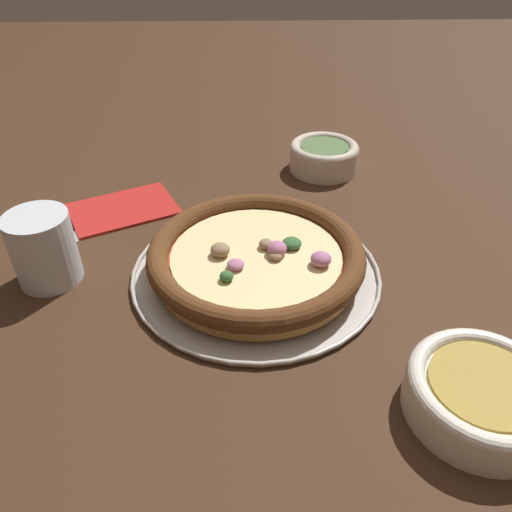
{
  "coord_description": "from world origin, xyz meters",
  "views": [
    {
      "loc": [
        0.01,
        0.49,
        0.39
      ],
      "look_at": [
        0.0,
        0.0,
        0.03
      ],
      "focal_mm": 35.0,
      "sensor_mm": 36.0,
      "label": 1
    }
  ],
  "objects_px": {
    "fork": "(95,223)",
    "bowl_far": "(324,155)",
    "pizza": "(256,257)",
    "napkin": "(123,208)",
    "bowl_near": "(482,394)",
    "pizza_tray": "(256,272)",
    "drinking_cup": "(43,249)"
  },
  "relations": [
    {
      "from": "bowl_near",
      "to": "napkin",
      "type": "relative_size",
      "value": 0.75
    },
    {
      "from": "pizza_tray",
      "to": "napkin",
      "type": "xyz_separation_m",
      "value": [
        0.2,
        -0.16,
        -0.0
      ]
    },
    {
      "from": "bowl_near",
      "to": "bowl_far",
      "type": "xyz_separation_m",
      "value": [
        0.08,
        -0.5,
        0.0
      ]
    },
    {
      "from": "drinking_cup",
      "to": "fork",
      "type": "bearing_deg",
      "value": -101.49
    },
    {
      "from": "drinking_cup",
      "to": "napkin",
      "type": "xyz_separation_m",
      "value": [
        -0.06,
        -0.16,
        -0.04
      ]
    },
    {
      "from": "pizza",
      "to": "pizza_tray",
      "type": "bearing_deg",
      "value": -26.12
    },
    {
      "from": "bowl_far",
      "to": "drinking_cup",
      "type": "height_order",
      "value": "drinking_cup"
    },
    {
      "from": "fork",
      "to": "drinking_cup",
      "type": "bearing_deg",
      "value": 19.19
    },
    {
      "from": "pizza",
      "to": "bowl_near",
      "type": "relative_size",
      "value": 1.96
    },
    {
      "from": "bowl_far",
      "to": "bowl_near",
      "type": "bearing_deg",
      "value": 98.6
    },
    {
      "from": "bowl_near",
      "to": "napkin",
      "type": "xyz_separation_m",
      "value": [
        0.4,
        -0.37,
        -0.02
      ]
    },
    {
      "from": "napkin",
      "to": "fork",
      "type": "bearing_deg",
      "value": 49.75
    },
    {
      "from": "fork",
      "to": "bowl_far",
      "type": "bearing_deg",
      "value": 145.79
    },
    {
      "from": "pizza",
      "to": "napkin",
      "type": "distance_m",
      "value": 0.26
    },
    {
      "from": "bowl_near",
      "to": "fork",
      "type": "xyz_separation_m",
      "value": [
        0.43,
        -0.33,
        -0.02
      ]
    },
    {
      "from": "bowl_far",
      "to": "drinking_cup",
      "type": "relative_size",
      "value": 1.29
    },
    {
      "from": "pizza",
      "to": "napkin",
      "type": "xyz_separation_m",
      "value": [
        0.2,
        -0.16,
        -0.02
      ]
    },
    {
      "from": "pizza",
      "to": "bowl_far",
      "type": "xyz_separation_m",
      "value": [
        -0.12,
        -0.29,
        -0.0
      ]
    },
    {
      "from": "pizza_tray",
      "to": "bowl_near",
      "type": "relative_size",
      "value": 2.27
    },
    {
      "from": "pizza_tray",
      "to": "pizza",
      "type": "relative_size",
      "value": 1.16
    },
    {
      "from": "bowl_near",
      "to": "bowl_far",
      "type": "bearing_deg",
      "value": -81.4
    },
    {
      "from": "drinking_cup",
      "to": "fork",
      "type": "distance_m",
      "value": 0.13
    },
    {
      "from": "fork",
      "to": "pizza_tray",
      "type": "bearing_deg",
      "value": 92.49
    },
    {
      "from": "pizza_tray",
      "to": "napkin",
      "type": "distance_m",
      "value": 0.26
    },
    {
      "from": "pizza",
      "to": "fork",
      "type": "height_order",
      "value": "pizza"
    },
    {
      "from": "napkin",
      "to": "pizza",
      "type": "bearing_deg",
      "value": 140.56
    },
    {
      "from": "drinking_cup",
      "to": "fork",
      "type": "xyz_separation_m",
      "value": [
        -0.03,
        -0.12,
        -0.04
      ]
    },
    {
      "from": "napkin",
      "to": "pizza_tray",
      "type": "bearing_deg",
      "value": 140.54
    },
    {
      "from": "pizza",
      "to": "bowl_near",
      "type": "xyz_separation_m",
      "value": [
        -0.2,
        0.21,
        -0.0
      ]
    },
    {
      "from": "bowl_near",
      "to": "pizza_tray",
      "type": "bearing_deg",
      "value": -46.42
    },
    {
      "from": "pizza_tray",
      "to": "fork",
      "type": "relative_size",
      "value": 2.01
    },
    {
      "from": "drinking_cup",
      "to": "bowl_near",
      "type": "bearing_deg",
      "value": 155.38
    }
  ]
}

